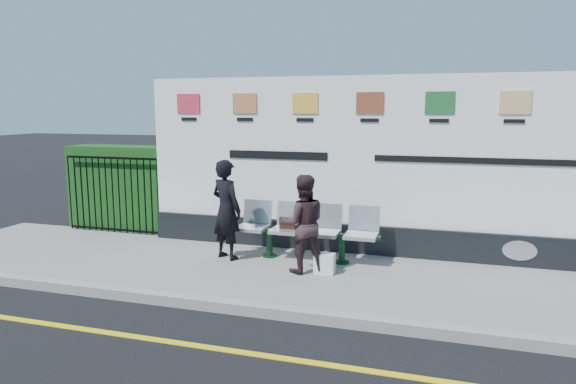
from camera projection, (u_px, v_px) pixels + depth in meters
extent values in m
plane|color=black|center=(266.00, 356.00, 5.40)|extent=(80.00, 80.00, 0.00)
cube|color=gray|center=(321.00, 277.00, 7.75)|extent=(14.00, 3.00, 0.12)
cube|color=gray|center=(293.00, 314.00, 6.33)|extent=(14.00, 0.18, 0.14)
cube|color=yellow|center=(266.00, 356.00, 5.40)|extent=(14.00, 0.10, 0.01)
cube|color=black|center=(367.00, 238.00, 8.83)|extent=(8.00, 0.30, 0.50)
cube|color=white|center=(369.00, 151.00, 8.59)|extent=(8.00, 0.14, 2.50)
cube|color=#174A17|center=(126.00, 187.00, 10.62)|extent=(2.35, 0.70, 1.70)
imported|color=black|center=(226.00, 209.00, 8.40)|extent=(0.71, 0.60, 1.65)
imported|color=#332124|center=(303.00, 224.00, 7.71)|extent=(0.89, 0.81, 1.49)
cube|color=black|center=(287.00, 223.00, 8.44)|extent=(0.25, 0.12, 0.19)
cube|color=white|center=(324.00, 263.00, 7.72)|extent=(0.30, 0.18, 0.30)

